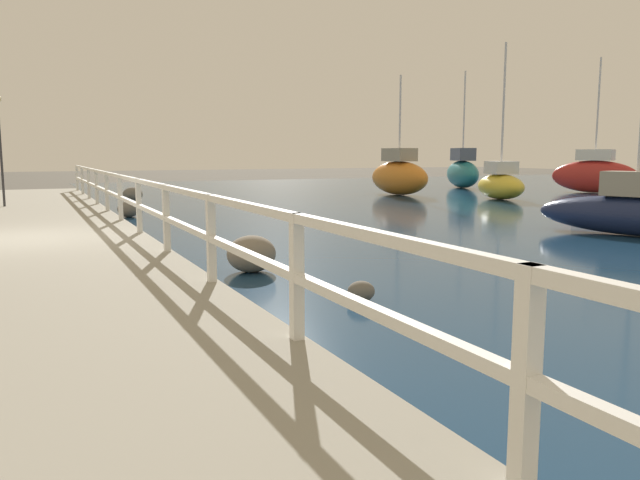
{
  "coord_description": "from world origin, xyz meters",
  "views": [
    {
      "loc": [
        0.23,
        -12.89,
        1.89
      ],
      "look_at": [
        4.95,
        -2.89,
        0.35
      ],
      "focal_mm": 35.0,
      "sensor_mm": 36.0,
      "label": 1
    }
  ],
  "objects_px": {
    "sailboat_teal": "(462,171)",
    "sailboat_red": "(594,174)",
    "sailboat_yellow": "(500,184)",
    "sailboat_orange": "(399,176)",
    "sailboat_navy": "(636,212)"
  },
  "relations": [
    {
      "from": "sailboat_teal",
      "to": "sailboat_red",
      "type": "bearing_deg",
      "value": -41.37
    },
    {
      "from": "sailboat_teal",
      "to": "sailboat_navy",
      "type": "xyz_separation_m",
      "value": [
        -9.37,
        -18.31,
        -0.34
      ]
    },
    {
      "from": "sailboat_navy",
      "to": "sailboat_teal",
      "type": "bearing_deg",
      "value": 45.22
    },
    {
      "from": "sailboat_red",
      "to": "sailboat_yellow",
      "type": "height_order",
      "value": "sailboat_red"
    },
    {
      "from": "sailboat_orange",
      "to": "sailboat_teal",
      "type": "bearing_deg",
      "value": 24.54
    },
    {
      "from": "sailboat_orange",
      "to": "sailboat_yellow",
      "type": "distance_m",
      "value": 4.8
    },
    {
      "from": "sailboat_red",
      "to": "sailboat_yellow",
      "type": "relative_size",
      "value": 1.01
    },
    {
      "from": "sailboat_orange",
      "to": "sailboat_teal",
      "type": "distance_m",
      "value": 7.41
    },
    {
      "from": "sailboat_navy",
      "to": "sailboat_yellow",
      "type": "bearing_deg",
      "value": 45.87
    },
    {
      "from": "sailboat_orange",
      "to": "sailboat_navy",
      "type": "relative_size",
      "value": 1.06
    },
    {
      "from": "sailboat_orange",
      "to": "sailboat_navy",
      "type": "distance_m",
      "value": 14.97
    },
    {
      "from": "sailboat_yellow",
      "to": "sailboat_teal",
      "type": "xyz_separation_m",
      "value": [
        4.16,
        7.85,
        0.26
      ]
    },
    {
      "from": "sailboat_red",
      "to": "sailboat_yellow",
      "type": "xyz_separation_m",
      "value": [
        -7.18,
        -1.55,
        -0.25
      ]
    },
    {
      "from": "sailboat_orange",
      "to": "sailboat_red",
      "type": "bearing_deg",
      "value": -20.55
    },
    {
      "from": "sailboat_red",
      "to": "sailboat_navy",
      "type": "relative_size",
      "value": 1.26
    }
  ]
}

